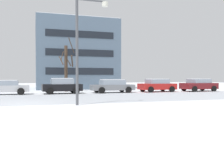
# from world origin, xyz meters

# --- Properties ---
(ground_plane) EXTENTS (120.00, 120.00, 0.00)m
(ground_plane) POSITION_xyz_m (0.00, 0.00, 0.00)
(ground_plane) COLOR white
(road_surface) EXTENTS (80.00, 8.98, 0.00)m
(road_surface) POSITION_xyz_m (0.00, 3.49, 0.00)
(road_surface) COLOR #B7BCC4
(road_surface) RESTS_ON ground
(street_lamp) EXTENTS (1.91, 0.36, 6.16)m
(street_lamp) POSITION_xyz_m (3.39, -1.62, 3.75)
(street_lamp) COLOR #4C4F54
(street_lamp) RESTS_ON ground
(parked_car_silver) EXTENTS (4.33, 2.20, 1.35)m
(parked_car_silver) POSITION_xyz_m (-1.88, 9.17, 0.70)
(parked_car_silver) COLOR silver
(parked_car_silver) RESTS_ON ground
(parked_car_black) EXTENTS (3.87, 2.12, 1.54)m
(parked_car_black) POSITION_xyz_m (3.32, 9.09, 0.77)
(parked_car_black) COLOR black
(parked_car_black) RESTS_ON ground
(parked_car_gray) EXTENTS (4.52, 2.22, 1.40)m
(parked_car_gray) POSITION_xyz_m (8.53, 9.12, 0.72)
(parked_car_gray) COLOR slate
(parked_car_gray) RESTS_ON ground
(parked_car_red) EXTENTS (4.07, 2.27, 1.45)m
(parked_car_red) POSITION_xyz_m (13.73, 9.11, 0.74)
(parked_car_red) COLOR red
(parked_car_red) RESTS_ON ground
(parked_car_maroon) EXTENTS (4.18, 2.30, 1.47)m
(parked_car_maroon) POSITION_xyz_m (18.93, 8.80, 0.75)
(parked_car_maroon) COLOR maroon
(parked_car_maroon) RESTS_ON ground
(tree_far_right) EXTENTS (1.77, 1.65, 6.00)m
(tree_far_right) POSITION_xyz_m (4.18, 12.63, 2.78)
(tree_far_right) COLOR #423326
(tree_far_right) RESTS_ON ground
(building_far_right) EXTENTS (11.19, 8.63, 9.75)m
(building_far_right) POSITION_xyz_m (6.51, 20.79, 4.87)
(building_far_right) COLOR slate
(building_far_right) RESTS_ON ground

